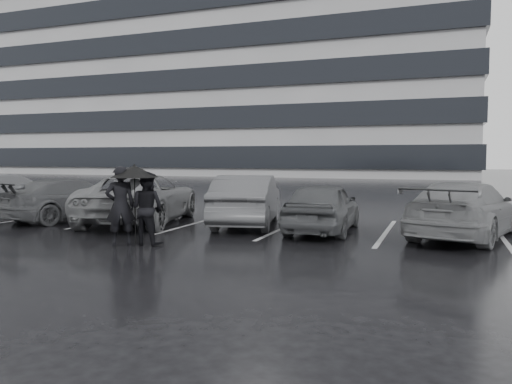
{
  "coord_description": "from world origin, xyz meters",
  "views": [
    {
      "loc": [
        4.73,
        -11.0,
        2.0
      ],
      "look_at": [
        0.27,
        1.0,
        1.1
      ],
      "focal_mm": 35.0,
      "sensor_mm": 36.0,
      "label": 1
    }
  ],
  "objects": [
    {
      "name": "ground",
      "position": [
        0.0,
        0.0,
        0.0
      ],
      "size": [
        160.0,
        160.0,
        0.0
      ],
      "primitive_type": "plane",
      "color": "black",
      "rests_on": "ground"
    },
    {
      "name": "office_building",
      "position": [
        -22.0,
        48.0,
        14.34
      ],
      "size": [
        61.0,
        26.0,
        29.0
      ],
      "color": "#99999C",
      "rests_on": "ground"
    },
    {
      "name": "car_main",
      "position": [
        1.8,
        2.0,
        0.67
      ],
      "size": [
        1.71,
        4.0,
        1.35
      ],
      "primitive_type": "imported",
      "rotation": [
        0.0,
        0.0,
        3.17
      ],
      "color": "black",
      "rests_on": "ground"
    },
    {
      "name": "car_west_a",
      "position": [
        -0.57,
        2.52,
        0.74
      ],
      "size": [
        2.55,
        4.73,
        1.48
      ],
      "primitive_type": "imported",
      "rotation": [
        0.0,
        0.0,
        3.37
      ],
      "color": "#2D2D2F",
      "rests_on": "ground"
    },
    {
      "name": "car_west_b",
      "position": [
        -3.85,
        2.0,
        0.75
      ],
      "size": [
        3.71,
        5.81,
        1.49
      ],
      "primitive_type": "imported",
      "rotation": [
        0.0,
        0.0,
        3.39
      ],
      "color": "#4D4D50",
      "rests_on": "ground"
    },
    {
      "name": "car_west_c",
      "position": [
        -6.27,
        1.78,
        0.66
      ],
      "size": [
        3.02,
        4.85,
        1.31
      ],
      "primitive_type": "imported",
      "rotation": [
        0.0,
        0.0,
        2.86
      ],
      "color": "black",
      "rests_on": "ground"
    },
    {
      "name": "car_west_d",
      "position": [
        -9.21,
        1.83,
        0.72
      ],
      "size": [
        2.24,
        4.56,
        1.44
      ],
      "primitive_type": "imported",
      "rotation": [
        0.0,
        0.0,
        2.97
      ],
      "color": "#2D2D2F",
      "rests_on": "ground"
    },
    {
      "name": "car_east",
      "position": [
        5.3,
        2.29,
        0.7
      ],
      "size": [
        3.2,
        5.16,
        1.4
      ],
      "primitive_type": "imported",
      "rotation": [
        0.0,
        0.0,
        2.86
      ],
      "color": "#4D4D50",
      "rests_on": "ground"
    },
    {
      "name": "pedestrian_left",
      "position": [
        -2.06,
        -1.54,
        0.9
      ],
      "size": [
        0.78,
        0.74,
        1.8
      ],
      "primitive_type": "imported",
      "rotation": [
        0.0,
        0.0,
        3.81
      ],
      "color": "black",
      "rests_on": "ground"
    },
    {
      "name": "pedestrian_right",
      "position": [
        -1.53,
        -1.28,
        0.83
      ],
      "size": [
        0.85,
        0.69,
        1.66
      ],
      "primitive_type": "imported",
      "rotation": [
        0.0,
        0.0,
        3.07
      ],
      "color": "black",
      "rests_on": "ground"
    },
    {
      "name": "umbrella",
      "position": [
        -1.79,
        -1.38,
        1.67
      ],
      "size": [
        1.09,
        1.09,
        1.84
      ],
      "color": "black",
      "rests_on": "ground"
    },
    {
      "name": "stall_stripes",
      "position": [
        -0.8,
        2.5,
        0.0
      ],
      "size": [
        19.72,
        5.0,
        0.0
      ],
      "color": "#ADAEB0",
      "rests_on": "ground"
    }
  ]
}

